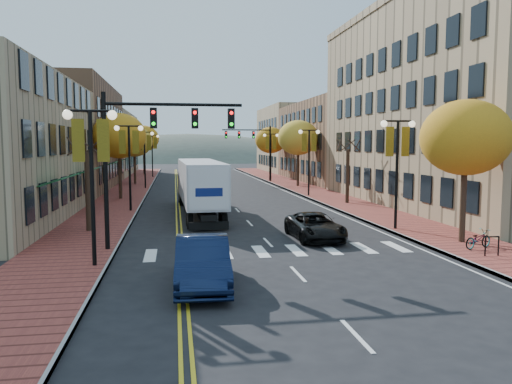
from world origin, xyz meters
name	(u,v)px	position (x,y,z in m)	size (l,w,h in m)	color
ground	(286,262)	(0.00, 0.00, 0.00)	(200.00, 200.00, 0.00)	black
sidewalk_left	(130,190)	(-9.00, 32.50, 0.07)	(4.00, 85.00, 0.15)	brown
sidewalk_right	(301,188)	(9.00, 32.50, 0.07)	(4.00, 85.00, 0.15)	brown
building_left_mid	(53,137)	(-17.00, 36.00, 5.50)	(12.00, 24.00, 11.00)	brown
building_left_far	(92,144)	(-17.00, 61.00, 4.75)	(12.00, 26.00, 9.50)	#9E8966
building_right_near	(476,108)	(18.50, 16.00, 7.50)	(15.00, 28.00, 15.00)	#997F5B
building_right_mid	(355,142)	(18.50, 42.00, 5.00)	(15.00, 24.00, 10.00)	brown
building_right_far	(309,140)	(18.50, 64.00, 5.50)	(15.00, 20.00, 11.00)	#9E8966
tree_left_a	(88,192)	(-9.00, 8.00, 2.25)	(0.28, 0.28, 4.20)	#382619
tree_left_b	(119,136)	(-9.00, 24.00, 5.45)	(4.48, 4.48, 7.21)	#382619
tree_left_c	(134,142)	(-9.00, 40.00, 5.05)	(4.16, 4.16, 6.69)	#382619
tree_left_d	(144,138)	(-9.00, 58.00, 5.60)	(4.61, 4.61, 7.42)	#382619
tree_right_a	(466,138)	(9.00, 2.00, 5.05)	(4.16, 4.16, 6.69)	#382619
tree_right_b	(347,176)	(9.00, 18.00, 2.25)	(0.28, 0.28, 4.20)	#382619
tree_right_c	(298,138)	(9.00, 34.00, 5.45)	(4.48, 4.48, 7.21)	#382619
tree_right_d	(271,140)	(9.00, 50.00, 5.29)	(4.35, 4.35, 7.00)	#382619
lamp_left_a	(91,157)	(-7.50, 0.00, 4.29)	(1.96, 0.36, 6.05)	black
lamp_left_b	(129,151)	(-7.50, 16.00, 4.29)	(1.96, 0.36, 6.05)	black
lamp_left_c	(145,149)	(-7.50, 34.00, 4.29)	(1.96, 0.36, 6.05)	black
lamp_left_d	(152,147)	(-7.50, 52.00, 4.29)	(1.96, 0.36, 6.05)	black
lamp_right_a	(397,153)	(7.50, 6.00, 4.29)	(1.96, 0.36, 6.05)	black
lamp_right_b	(309,149)	(7.50, 24.00, 4.29)	(1.96, 0.36, 6.05)	black
lamp_right_c	(271,148)	(7.50, 42.00, 4.29)	(1.96, 0.36, 6.05)	black
traffic_mast_near	(150,140)	(-5.48, 3.00, 4.92)	(6.10, 0.35, 7.00)	black
traffic_mast_far	(255,143)	(5.48, 42.00, 4.92)	(6.10, 0.34, 7.00)	black
semi_truck	(199,183)	(-2.83, 14.31, 2.14)	(2.75, 14.69, 3.66)	black
navy_sedan	(202,262)	(-3.55, -3.04, 0.83)	(1.75, 5.02, 1.65)	black
black_suv	(315,226)	(2.48, 4.42, 0.66)	(2.19, 4.76, 1.32)	black
car_far_white	(190,171)	(-2.20, 54.51, 0.78)	(1.83, 4.55, 1.55)	silver
car_far_silver	(207,170)	(0.62, 59.44, 0.73)	(2.04, 5.02, 1.46)	#B4B4BC
car_far_oncoming	(208,169)	(1.05, 63.04, 0.68)	(1.44, 4.12, 1.36)	#9B9CA2
bicycle	(478,239)	(8.82, 0.45, 0.57)	(0.55, 1.59, 0.84)	gray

